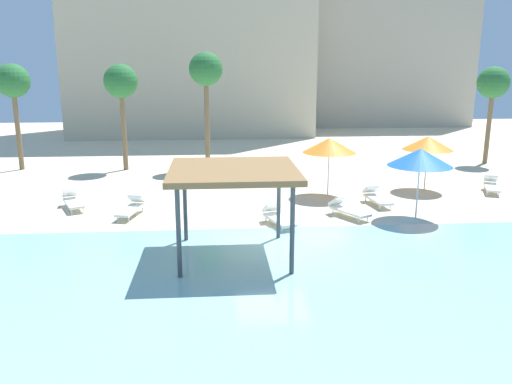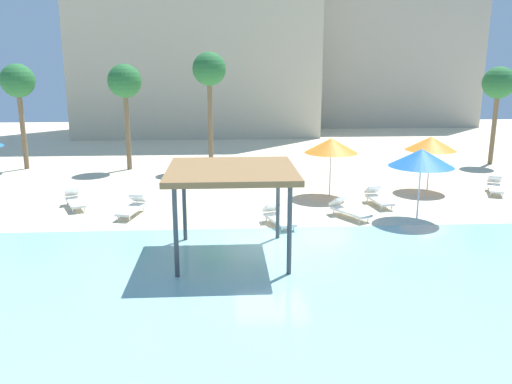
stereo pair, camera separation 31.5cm
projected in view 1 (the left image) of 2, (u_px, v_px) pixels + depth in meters
ground_plane at (272, 242)px, 17.65m from camera, size 80.00×80.00×0.00m
lagoon_water at (296, 313)px, 12.56m from camera, size 44.00×13.50×0.04m
shade_pavilion at (233, 174)px, 15.70m from camera, size 3.91×3.91×2.87m
beach_umbrella_orange_0 at (428, 143)px, 24.54m from camera, size 2.39×2.39×2.64m
beach_umbrella_blue_1 at (420, 157)px, 19.78m from camera, size 2.48×2.48×2.81m
beach_umbrella_orange_2 at (329, 145)px, 23.43m from camera, size 2.45×2.45×2.71m
lounge_chair_0 at (492, 185)px, 24.61m from camera, size 1.29×1.98×0.74m
lounge_chair_1 at (278, 217)px, 19.45m from camera, size 1.17×1.99×0.74m
lounge_chair_2 at (347, 209)px, 20.56m from camera, size 1.48×1.94×0.74m
lounge_chair_3 at (376, 197)px, 22.39m from camera, size 0.86×1.96×0.74m
lounge_chair_5 at (73, 201)px, 21.78m from camera, size 1.33×1.97×0.74m
lounge_chair_6 at (132, 207)px, 20.75m from camera, size 1.02×1.98×0.74m
palm_tree_0 at (121, 83)px, 28.82m from camera, size 1.90×1.90×6.03m
palm_tree_1 at (493, 85)px, 30.86m from camera, size 1.90×1.90×5.88m
palm_tree_2 at (206, 72)px, 28.99m from camera, size 1.90×1.90×6.69m
palm_tree_3 at (13, 83)px, 28.88m from camera, size 1.90×1.90×6.04m
hotel_block_0 at (191, 13)px, 44.59m from camera, size 20.54×10.15×20.77m
hotel_block_1 at (361, 43)px, 52.92m from camera, size 20.45×10.03×16.46m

